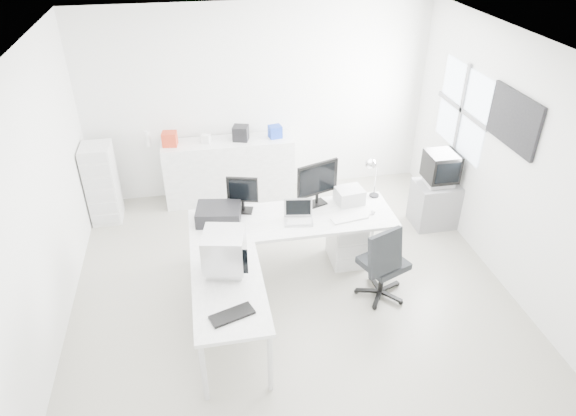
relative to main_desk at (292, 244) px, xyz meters
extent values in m
cube|color=beige|center=(-0.09, -0.38, -0.38)|extent=(5.00, 5.00, 0.01)
cube|color=white|center=(-0.09, -0.38, 2.42)|extent=(5.00, 5.00, 0.01)
cube|color=silver|center=(-0.09, 2.12, 1.02)|extent=(5.00, 0.02, 2.80)
cube|color=silver|center=(-2.59, -0.38, 1.02)|extent=(0.02, 5.00, 2.80)
cube|color=silver|center=(2.41, -0.38, 1.02)|extent=(0.02, 5.00, 2.80)
cube|color=white|center=(0.70, 0.05, -0.08)|extent=(0.40, 0.50, 0.60)
cube|color=black|center=(-0.85, 0.10, 0.46)|extent=(0.56, 0.46, 0.18)
cube|color=white|center=(0.65, -0.15, 0.38)|extent=(0.45, 0.20, 0.02)
sphere|color=white|center=(0.95, -0.10, 0.40)|extent=(0.05, 0.05, 0.05)
cube|color=beige|center=(0.75, 0.22, 0.47)|extent=(0.36, 0.32, 0.18)
cube|color=black|center=(-0.85, -1.50, 0.39)|extent=(0.43, 0.28, 0.03)
cube|color=slate|center=(2.13, 0.63, -0.06)|extent=(0.58, 0.48, 0.63)
cube|color=white|center=(-0.59, 1.86, 0.10)|extent=(1.89, 0.47, 0.95)
cube|color=red|center=(-1.39, 1.86, 0.67)|extent=(0.22, 0.20, 0.20)
cube|color=white|center=(-0.89, 1.86, 0.63)|extent=(0.15, 0.14, 0.12)
cube|color=black|center=(-0.39, 1.86, 0.68)|extent=(0.26, 0.25, 0.21)
cube|color=#1736A2|center=(0.11, 1.86, 0.66)|extent=(0.20, 0.18, 0.18)
cylinder|color=white|center=(-1.69, 1.90, 0.68)|extent=(0.07, 0.07, 0.22)
cube|color=white|center=(-2.37, 1.62, 0.19)|extent=(0.39, 0.47, 1.13)
camera|label=1|loc=(-0.99, -4.94, 3.64)|focal=32.00mm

